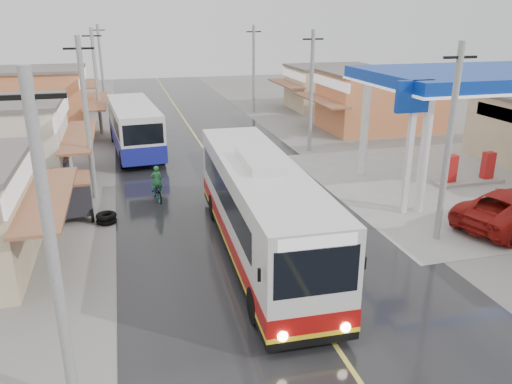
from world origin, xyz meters
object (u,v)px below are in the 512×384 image
cyclist (157,189)px  tyre_stack (106,218)px  coach_bus (259,208)px  tricycle_near (74,194)px  second_bus (134,127)px  tricycle_far (51,176)px  jeepney (512,209)px

cyclist → tyre_stack: bearing=-145.4°
coach_bus → tricycle_near: size_ratio=5.26×
coach_bus → cyclist: 8.00m
second_bus → tyre_stack: (-1.80, -12.18, -1.54)m
coach_bus → second_bus: 17.43m
cyclist → tricycle_near: (-3.82, -1.11, 0.46)m
coach_bus → cyclist: (-3.38, 7.13, -1.32)m
cyclist → tricycle_near: bearing=-172.9°
coach_bus → second_bus: (-4.05, 16.95, -0.16)m
second_bus → tricycle_near: bearing=-110.5°
coach_bus → cyclist: coach_bus is taller
second_bus → tricycle_far: bearing=-125.9°
coach_bus → jeepney: size_ratio=2.18×
tricycle_far → tyre_stack: tricycle_far is taller
jeepney → cyclist: bearing=44.0°
cyclist → tricycle_far: bearing=146.3°
tricycle_near → cyclist: bearing=11.6°
cyclist → coach_bus: bearing=-73.8°
cyclist → tricycle_far: size_ratio=0.74×
coach_bus → cyclist: bearing=117.3°
jeepney → cyclist: size_ratio=3.19×
tricycle_far → cyclist: bearing=-11.8°
second_bus → tricycle_near: second_bus is taller
jeepney → tyre_stack: size_ratio=6.44×
second_bus → cyclist: size_ratio=5.42×
tricycle_far → second_bus: bearing=71.2°
jeepney → cyclist: cyclist is taller
tricycle_near → tyre_stack: size_ratio=2.67×
second_bus → tricycle_near: (-3.16, -10.94, -0.70)m
tricycle_near → tricycle_far: (-1.40, 3.49, -0.08)m
coach_bus → tyre_stack: (-5.84, 4.77, -1.70)m
jeepney → tricycle_near: bearing=51.8°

